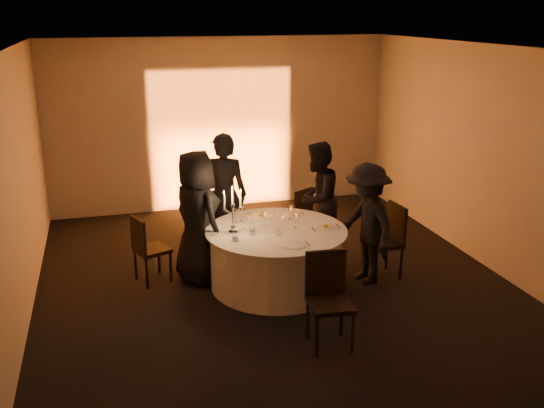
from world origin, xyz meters
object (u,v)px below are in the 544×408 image
object	(u,v)px
banquet_table	(276,258)
candelabra	(233,217)
chair_right	(388,236)
chair_front	(328,293)
guest_back_left	(224,195)
chair_left	(146,246)
chair_back_right	(299,211)
coffee_cup	(235,238)
guest_right	(367,224)
guest_left	(197,217)
chair_back_left	(214,213)
guest_back_right	(317,198)

from	to	relation	value
banquet_table	candelabra	world-z (taller)	candelabra
chair_right	candelabra	distance (m)	2.12
chair_front	banquet_table	bearing A→B (deg)	99.83
guest_back_left	chair_left	bearing A→B (deg)	48.68
chair_back_right	coffee_cup	distance (m)	2.19
chair_front	guest_right	size ratio (longest dim) A/B	0.64
candelabra	coffee_cup	bearing A→B (deg)	-96.55
chair_right	guest_left	size ratio (longest dim) A/B	0.57
chair_back_left	chair_front	distance (m)	3.27
banquet_table	candelabra	distance (m)	0.81
chair_front	guest_left	bearing A→B (deg)	123.46
chair_front	guest_back_right	bearing A→B (deg)	77.63
chair_back_left	guest_left	distance (m)	1.40
chair_right	candelabra	xyz separation A→B (m)	(-2.07, 0.14, 0.42)
chair_left	guest_back_left	xyz separation A→B (m)	(1.17, 0.66, 0.40)
chair_back_right	chair_front	distance (m)	3.03
chair_left	guest_back_left	bearing A→B (deg)	-81.43
banquet_table	guest_back_left	xyz separation A→B (m)	(-0.42, 1.22, 0.52)
chair_left	guest_back_left	distance (m)	1.40
banquet_table	chair_left	distance (m)	1.69
chair_front	guest_right	distance (m)	1.70
banquet_table	guest_left	world-z (taller)	guest_left
banquet_table	guest_right	bearing A→B (deg)	-8.40
chair_right	chair_front	world-z (taller)	chair_front
guest_back_left	coffee_cup	bearing A→B (deg)	102.90
guest_left	guest_back_left	bearing A→B (deg)	-58.87
chair_back_right	chair_left	bearing A→B (deg)	-5.87
chair_left	candelabra	size ratio (longest dim) A/B	1.49
banquet_table	chair_back_right	xyz separation A→B (m)	(0.79, 1.45, 0.09)
chair_back_right	candelabra	world-z (taller)	candelabra
banquet_table	guest_left	xyz separation A→B (m)	(-0.93, 0.44, 0.49)
chair_back_right	guest_back_right	bearing A→B (deg)	74.72
chair_right	banquet_table	bearing A→B (deg)	-98.04
chair_front	chair_back_right	bearing A→B (deg)	82.25
guest_back_left	chair_front	bearing A→B (deg)	120.72
banquet_table	candelabra	size ratio (longest dim) A/B	2.95
chair_front	guest_back_left	bearing A→B (deg)	106.26
chair_back_left	coffee_cup	xyz separation A→B (m)	(-0.09, -1.93, 0.32)
chair_left	chair_front	size ratio (longest dim) A/B	0.89
chair_back_right	chair_right	xyz separation A→B (m)	(0.73, -1.55, 0.08)
guest_left	candelabra	bearing A→B (deg)	-161.93
guest_back_left	candelabra	bearing A→B (deg)	102.97
chair_left	chair_right	world-z (taller)	chair_right
chair_back_right	banquet_table	bearing A→B (deg)	35.08
chair_back_left	guest_right	distance (m)	2.52
guest_back_right	coffee_cup	bearing A→B (deg)	-4.54
coffee_cup	chair_back_right	bearing A→B (deg)	50.81
guest_back_left	coffee_cup	size ratio (longest dim) A/B	16.44
chair_front	candelabra	world-z (taller)	candelabra
coffee_cup	chair_front	bearing A→B (deg)	-60.75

